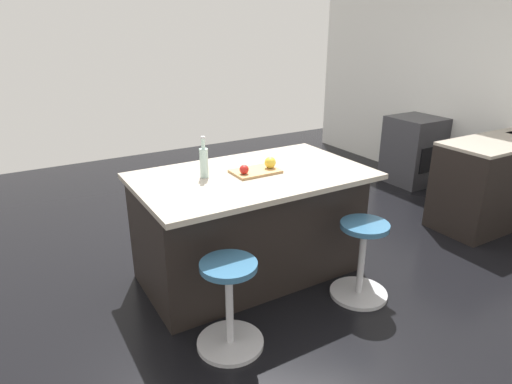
# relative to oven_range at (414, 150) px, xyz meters

# --- Properties ---
(ground_plane) EXTENTS (7.71, 7.71, 0.00)m
(ground_plane) POSITION_rel_oven_range_xyz_m (2.61, 0.74, -0.43)
(ground_plane) COLOR black
(interior_partition_left) EXTENTS (0.15, 5.92, 2.98)m
(interior_partition_left) POSITION_rel_oven_range_xyz_m (-0.35, 0.74, 1.06)
(interior_partition_left) COLOR silver
(interior_partition_left) RESTS_ON ground_plane
(sink_cabinet) EXTENTS (1.91, 0.60, 1.17)m
(sink_cabinet) POSITION_rel_oven_range_xyz_m (-0.00, 1.31, 0.02)
(sink_cabinet) COLOR black
(sink_cabinet) RESTS_ON ground_plane
(oven_range) EXTENTS (0.60, 0.61, 0.86)m
(oven_range) POSITION_rel_oven_range_xyz_m (0.00, 0.00, 0.00)
(oven_range) COLOR #38383D
(oven_range) RESTS_ON ground_plane
(kitchen_island) EXTENTS (1.78, 1.08, 0.90)m
(kitchen_island) POSITION_rel_oven_range_xyz_m (2.98, 0.92, 0.02)
(kitchen_island) COLOR black
(kitchen_island) RESTS_ON ground_plane
(stool_by_window) EXTENTS (0.44, 0.44, 0.61)m
(stool_by_window) POSITION_rel_oven_range_xyz_m (2.42, 1.63, -0.14)
(stool_by_window) COLOR #B7B7BC
(stool_by_window) RESTS_ON ground_plane
(stool_middle) EXTENTS (0.44, 0.44, 0.61)m
(stool_middle) POSITION_rel_oven_range_xyz_m (3.54, 1.63, -0.14)
(stool_middle) COLOR #B7B7BC
(stool_middle) RESTS_ON ground_plane
(cutting_board) EXTENTS (0.36, 0.24, 0.02)m
(cutting_board) POSITION_rel_oven_range_xyz_m (2.95, 0.95, 0.48)
(cutting_board) COLOR tan
(cutting_board) RESTS_ON kitchen_island
(apple_yellow) EXTENTS (0.09, 0.09, 0.09)m
(apple_yellow) POSITION_rel_oven_range_xyz_m (2.82, 0.96, 0.53)
(apple_yellow) COLOR gold
(apple_yellow) RESTS_ON cutting_board
(apple_red) EXTENTS (0.07, 0.07, 0.07)m
(apple_red) POSITION_rel_oven_range_xyz_m (3.07, 0.99, 0.52)
(apple_red) COLOR red
(apple_red) RESTS_ON cutting_board
(water_bottle) EXTENTS (0.06, 0.06, 0.31)m
(water_bottle) POSITION_rel_oven_range_xyz_m (3.33, 0.85, 0.59)
(water_bottle) COLOR silver
(water_bottle) RESTS_ON kitchen_island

